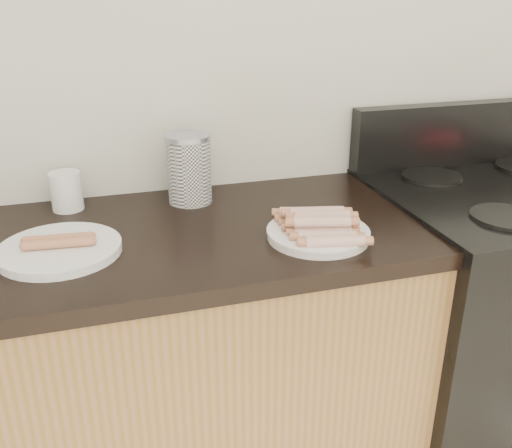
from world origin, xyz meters
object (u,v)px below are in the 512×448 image
object	(u,v)px
main_plate	(318,235)
canister	(189,169)
side_plate	(60,249)
stove	(491,325)
mug	(66,191)

from	to	relation	value
main_plate	canister	xyz separation A→B (m)	(-0.25, 0.33, 0.09)
side_plate	canister	xyz separation A→B (m)	(0.34, 0.24, 0.09)
stove	mug	size ratio (longest dim) A/B	8.88
canister	main_plate	bearing A→B (deg)	-53.36
side_plate	canister	world-z (taller)	canister
stove	main_plate	bearing A→B (deg)	-169.64
main_plate	side_plate	distance (m)	0.59
main_plate	mug	world-z (taller)	mug
side_plate	mug	world-z (taller)	mug
mug	canister	bearing A→B (deg)	-6.33
side_plate	mug	bearing A→B (deg)	86.53
main_plate	stove	bearing A→B (deg)	10.36
side_plate	stove	bearing A→B (deg)	1.55
side_plate	canister	distance (m)	0.43
canister	mug	bearing A→B (deg)	173.67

